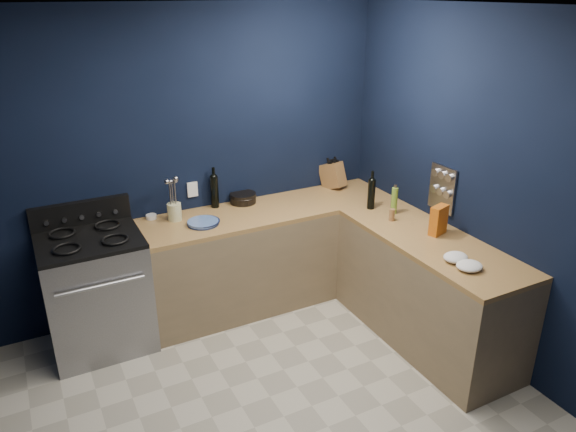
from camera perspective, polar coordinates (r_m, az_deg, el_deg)
floor at (r=3.93m, az=-0.44°, el=-20.45°), size 3.50×3.50×0.02m
ceiling at (r=2.86m, az=-0.60°, el=21.28°), size 3.50×3.50×0.02m
wall_back at (r=4.71m, az=-10.29°, el=5.36°), size 3.50×0.02×2.60m
wall_right at (r=4.21m, az=21.37°, el=2.00°), size 0.02×3.50×2.60m
cab_back at (r=4.96m, az=-1.81°, el=-4.23°), size 2.30×0.63×0.86m
top_back at (r=4.77m, az=-1.87°, el=0.59°), size 2.30×0.63×0.04m
cab_right at (r=4.54m, az=14.35°, el=-7.77°), size 0.63×1.67×0.86m
top_right at (r=4.33m, az=14.93°, el=-2.63°), size 0.63×1.67×0.04m
gas_range at (r=4.57m, az=-19.44°, el=-7.76°), size 0.76×0.66×0.92m
oven_door at (r=4.30m, az=-18.73°, el=-9.84°), size 0.59×0.02×0.42m
cooktop at (r=4.36m, az=-20.25°, el=-2.37°), size 0.76×0.66×0.03m
backguard at (r=4.59m, az=-20.98°, el=0.26°), size 0.76×0.06×0.20m
spice_panel at (r=4.59m, az=15.94°, el=2.78°), size 0.02×0.28×0.38m
wall_outlet at (r=4.76m, az=-10.03°, el=2.77°), size 0.09×0.02×0.13m
plate_stack at (r=4.48m, az=-8.94°, el=-0.70°), size 0.28×0.28×0.03m
ramekin at (r=4.69m, az=-14.20°, el=-0.07°), size 0.10×0.10×0.03m
utensil_crock at (r=4.59m, az=-11.86°, el=0.43°), size 0.15×0.15×0.15m
wine_bottle_back at (r=4.78m, az=-7.75°, el=2.54°), size 0.08×0.08×0.29m
lemon_basket at (r=4.89m, az=-4.76°, el=1.90°), size 0.29×0.29×0.09m
knife_block at (r=5.26m, az=4.71°, el=4.29°), size 0.21×0.31×0.29m
wine_bottle_right at (r=4.77m, az=8.77°, el=2.27°), size 0.08×0.08×0.26m
oil_bottle at (r=4.70m, az=11.12°, el=1.60°), size 0.07×0.07×0.23m
spice_jar_near at (r=4.58m, az=10.87°, el=0.13°), size 0.06×0.06×0.10m
spice_jar_far at (r=4.43m, az=14.91°, el=-1.07°), size 0.06×0.06×0.10m
crouton_bag at (r=4.38m, az=15.57°, el=-0.42°), size 0.18×0.12×0.23m
towel_front at (r=4.02m, az=17.23°, el=-4.17°), size 0.21×0.19×0.06m
towel_end at (r=3.94m, az=18.55°, el=-4.99°), size 0.23×0.22×0.06m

